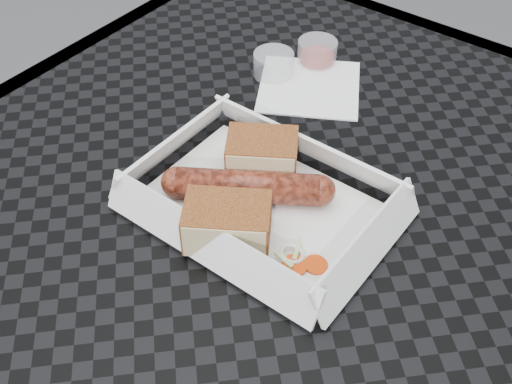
{
  "coord_description": "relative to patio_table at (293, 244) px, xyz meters",
  "views": [
    {
      "loc": [
        0.25,
        -0.39,
        1.2
      ],
      "look_at": [
        -0.02,
        -0.05,
        0.78
      ],
      "focal_mm": 45.0,
      "sensor_mm": 36.0,
      "label": 1
    }
  ],
  "objects": [
    {
      "name": "patio_table",
      "position": [
        0.0,
        0.0,
        0.0
      ],
      "size": [
        0.8,
        0.8,
        0.74
      ],
      "color": "black",
      "rests_on": "ground"
    },
    {
      "name": "bratwurst",
      "position": [
        -0.03,
        -0.04,
        0.1
      ],
      "size": [
        0.15,
        0.11,
        0.03
      ],
      "rotation": [
        0.0,
        0.0,
        0.57
      ],
      "color": "maroon",
      "rests_on": "food_tray"
    },
    {
      "name": "bread_far",
      "position": [
        -0.02,
        -0.09,
        0.1
      ],
      "size": [
        0.09,
        0.09,
        0.04
      ],
      "primitive_type": "cube",
      "rotation": [
        0.0,
        0.0,
        0.57
      ],
      "color": "brown",
      "rests_on": "food_tray"
    },
    {
      "name": "condiment_cup_sauce",
      "position": [
        -0.12,
        0.21,
        0.09
      ],
      "size": [
        0.05,
        0.05,
        0.03
      ],
      "primitive_type": "cylinder",
      "color": "maroon",
      "rests_on": "patio_table"
    },
    {
      "name": "napkin",
      "position": [
        -0.09,
        0.16,
        0.08
      ],
      "size": [
        0.16,
        0.16,
        0.0
      ],
      "primitive_type": "cube",
      "rotation": [
        0.0,
        0.0,
        0.51
      ],
      "color": "white",
      "rests_on": "patio_table"
    },
    {
      "name": "food_tray",
      "position": [
        -0.02,
        -0.04,
        0.08
      ],
      "size": [
        0.22,
        0.15,
        0.0
      ],
      "primitive_type": "cube",
      "color": "white",
      "rests_on": "patio_table"
    },
    {
      "name": "condiment_cup_empty",
      "position": [
        -0.14,
        0.16,
        0.09
      ],
      "size": [
        0.05,
        0.05,
        0.03
      ],
      "primitive_type": "cylinder",
      "color": "silver",
      "rests_on": "patio_table"
    },
    {
      "name": "bread_near",
      "position": [
        -0.05,
        0.0,
        0.1
      ],
      "size": [
        0.09,
        0.08,
        0.04
      ],
      "primitive_type": "cube",
      "rotation": [
        0.0,
        0.0,
        0.57
      ],
      "color": "brown",
      "rests_on": "food_tray"
    },
    {
      "name": "veg_garnish",
      "position": [
        0.05,
        -0.07,
        0.08
      ],
      "size": [
        0.03,
        0.03,
        0.0
      ],
      "color": "#D43C09",
      "rests_on": "food_tray"
    }
  ]
}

